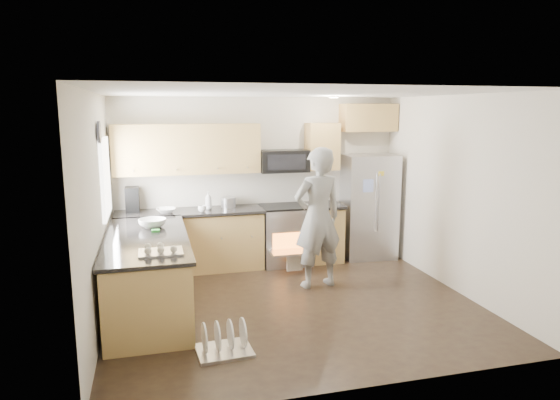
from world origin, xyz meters
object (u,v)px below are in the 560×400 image
object	(u,v)px
person	(318,218)
dish_rack	(224,344)
stove_range	(285,221)
refrigerator	(369,206)

from	to	relation	value
person	dish_rack	size ratio (longest dim) A/B	3.38
person	dish_rack	xyz separation A→B (m)	(-1.53, -1.60, -0.87)
stove_range	dish_rack	size ratio (longest dim) A/B	3.15
stove_range	person	distance (m)	1.18
stove_range	person	bearing A→B (deg)	-82.47
stove_range	refrigerator	size ratio (longest dim) A/B	1.06
stove_range	refrigerator	xyz separation A→B (m)	(1.42, 0.01, 0.17)
stove_range	dish_rack	world-z (taller)	stove_range
stove_range	dish_rack	distance (m)	3.12
refrigerator	dish_rack	size ratio (longest dim) A/B	2.98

